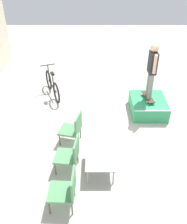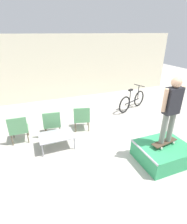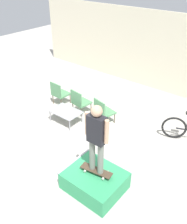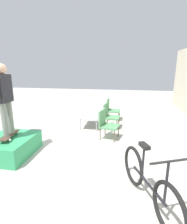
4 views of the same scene
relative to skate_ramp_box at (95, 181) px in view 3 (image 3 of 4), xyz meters
The scene contains 9 objects.
ground_plane 1.61m from the skate_ramp_box, 148.07° to the left, with size 24.00×24.00×0.00m, color #B7B2A8.
house_wall_back 5.90m from the skate_ramp_box, 103.61° to the left, with size 12.00×0.06×3.00m.
skate_ramp_box is the anchor object (origin of this frame).
skateboard_on_ramp 0.31m from the skate_ramp_box, 56.11° to the left, with size 0.76×0.34×0.07m.
person_skater 1.29m from the skate_ramp_box, 56.11° to the left, with size 0.57×0.23×1.65m.
coffee_table 2.90m from the skate_ramp_box, 147.62° to the left, with size 0.98×0.67×0.40m.
patio_chair_left 4.11m from the skate_ramp_box, 147.04° to the left, with size 0.54×0.54×0.87m.
patio_chair_center 3.33m from the skate_ramp_box, 137.77° to the left, with size 0.58×0.58×0.87m.
patio_chair_right 2.69m from the skate_ramp_box, 123.51° to the left, with size 0.63×0.63×0.87m.
Camera 3 is at (3.88, -3.97, 4.54)m, focal length 40.00 mm.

